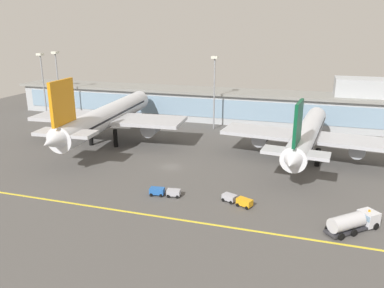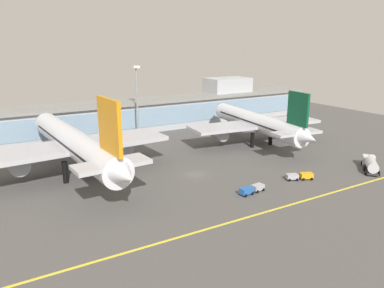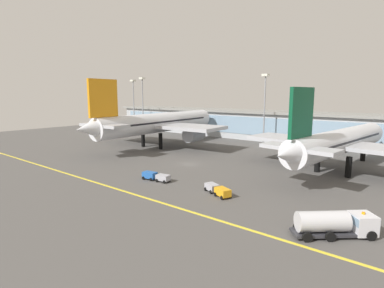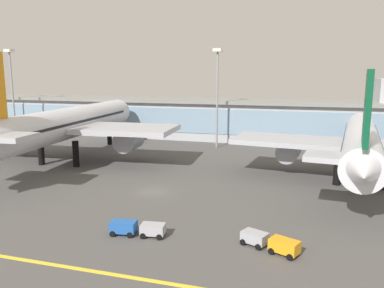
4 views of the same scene
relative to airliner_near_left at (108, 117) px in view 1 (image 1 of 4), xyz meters
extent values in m
plane|color=#514F4C|center=(22.30, -12.77, -7.02)|extent=(200.22, 200.22, 0.00)
cube|color=yellow|center=(22.30, -34.77, -7.02)|extent=(160.18, 0.50, 0.01)
cube|color=#ADB2B7|center=(22.30, 33.60, -2.45)|extent=(143.01, 12.00, 9.15)
cube|color=#84A3BC|center=(22.30, 27.55, -1.99)|extent=(137.29, 0.20, 5.86)
cube|color=gray|center=(22.30, 33.60, 2.53)|extent=(146.01, 14.00, 0.80)
cube|color=#ADB2B7|center=(65.21, 35.60, 5.13)|extent=(16.00, 10.00, 6.00)
cylinder|color=black|center=(-3.18, -3.61, -4.73)|extent=(1.10, 1.10, 4.59)
cylinder|color=black|center=(3.67, -3.11, -4.73)|extent=(1.10, 1.10, 4.59)
cylinder|color=black|center=(-1.32, 18.17, -4.73)|extent=(1.10, 1.10, 4.59)
cylinder|color=silver|center=(-0.03, 0.38, 0.14)|extent=(9.13, 47.23, 5.73)
cone|color=silver|center=(-1.86, 25.50, 0.14)|extent=(5.81, 5.54, 5.44)
cone|color=silver|center=(1.82, -25.02, 0.57)|extent=(5.32, 6.64, 4.87)
cube|color=#84A3BC|center=(-1.60, 21.91, 1.15)|extent=(4.58, 4.31, 1.72)
cube|color=black|center=(-0.03, 0.38, 0.57)|extent=(8.64, 39.74, 0.46)
cube|color=#B7BAC1|center=(-0.03, 0.38, -0.57)|extent=(41.01, 14.16, 0.92)
cylinder|color=#999EA8|center=(-11.41, 1.25, -2.84)|extent=(4.44, 6.38, 4.01)
cylinder|color=#999EA8|center=(11.10, 2.89, -2.84)|extent=(4.44, 6.38, 4.01)
cube|color=orange|center=(1.47, -20.21, 7.59)|extent=(1.30, 8.48, 9.17)
cube|color=#B7BAC1|center=(1.47, -20.21, 1.00)|extent=(13.24, 6.09, 0.73)
cylinder|color=black|center=(47.05, -1.86, -5.03)|extent=(1.10, 1.10, 3.98)
cylinder|color=black|center=(52.99, -2.52, -5.03)|extent=(1.10, 1.10, 3.98)
cylinder|color=black|center=(52.00, 15.77, -5.03)|extent=(1.10, 1.10, 3.98)
cylinder|color=silver|center=(50.36, 0.93, -0.80)|extent=(9.26, 39.60, 4.98)
cone|color=silver|center=(52.68, 21.94, -0.80)|extent=(5.19, 4.97, 4.73)
cone|color=silver|center=(48.02, -20.33, -0.43)|extent=(4.81, 5.91, 4.23)
cube|color=#84A3BC|center=(52.35, 18.90, 0.07)|extent=(4.09, 3.87, 1.49)
cube|color=black|center=(50.36, 0.93, -0.43)|extent=(8.62, 33.35, 0.40)
cube|color=#B7BAC1|center=(50.36, 0.93, -1.42)|extent=(39.49, 13.61, 0.80)
cylinder|color=#999EA8|center=(39.75, 3.53, -3.39)|extent=(4.02, 5.46, 3.49)
cylinder|color=#999EA8|center=(61.29, 1.15, -3.39)|extent=(4.02, 5.46, 3.49)
cube|color=#0C4C2D|center=(48.47, -16.25, 5.67)|extent=(1.37, 7.09, 7.97)
cube|color=#B7BAC1|center=(48.47, -16.25, -0.05)|extent=(12.78, 5.65, 0.64)
cylinder|color=black|center=(59.56, -26.95, -6.47)|extent=(1.02, 0.96, 1.10)
cylinder|color=black|center=(61.30, -28.88, -6.47)|extent=(1.02, 0.96, 1.10)
cylinder|color=black|center=(56.22, -29.96, -6.47)|extent=(1.02, 0.96, 1.10)
cylinder|color=black|center=(57.96, -31.90, -6.47)|extent=(1.02, 0.96, 1.10)
cylinder|color=black|center=(54.35, -31.65, -6.47)|extent=(1.02, 0.96, 1.10)
cylinder|color=black|center=(56.09, -33.58, -6.47)|extent=(1.02, 0.96, 1.10)
cube|color=#2D2D33|center=(57.22, -30.81, -6.57)|extent=(7.18, 6.80, 0.30)
cube|color=silver|center=(60.23, -28.10, -5.62)|extent=(3.48, 3.50, 2.20)
cube|color=#84A3BC|center=(60.23, -28.10, -5.14)|extent=(3.48, 3.48, 0.88)
cylinder|color=silver|center=(56.82, -31.17, -5.27)|extent=(5.69, 5.44, 2.30)
cube|color=orange|center=(60.23, -28.10, -4.40)|extent=(0.30, 0.40, 0.20)
cylinder|color=black|center=(24.15, -28.08, -6.72)|extent=(0.62, 0.27, 0.60)
cylinder|color=black|center=(23.96, -26.59, -6.72)|extent=(0.62, 0.27, 0.60)
cylinder|color=black|center=(25.95, -27.86, -6.72)|extent=(0.62, 0.27, 0.60)
cylinder|color=black|center=(25.77, -26.37, -6.72)|extent=(0.62, 0.27, 0.60)
cube|color=#235BB2|center=(24.96, -27.23, -6.17)|extent=(2.76, 1.81, 1.10)
cylinder|color=black|center=(27.29, -27.69, -6.72)|extent=(0.62, 0.25, 0.60)
cylinder|color=black|center=(27.11, -26.21, -6.72)|extent=(0.62, 0.25, 0.60)
cylinder|color=black|center=(28.96, -27.49, -6.72)|extent=(0.62, 0.25, 0.60)
cylinder|color=black|center=(28.78, -26.00, -6.72)|extent=(0.62, 0.25, 0.60)
cube|color=#A8A8B2|center=(28.03, -26.85, -6.22)|extent=(2.56, 1.78, 1.00)
cube|color=#2D2D33|center=(26.55, -27.03, -6.57)|extent=(0.61, 0.17, 0.08)
cylinder|color=black|center=(42.12, -26.74, -6.72)|extent=(0.63, 0.42, 0.60)
cylinder|color=black|center=(41.53, -28.12, -6.72)|extent=(0.63, 0.42, 0.60)
cylinder|color=black|center=(40.44, -26.03, -6.72)|extent=(0.63, 0.42, 0.60)
cylinder|color=black|center=(39.86, -27.41, -6.72)|extent=(0.63, 0.42, 0.60)
cube|color=orange|center=(40.99, -27.08, -6.17)|extent=(2.98, 2.40, 1.10)
cylinder|color=black|center=(39.20, -25.50, -6.72)|extent=(0.62, 0.40, 0.60)
cylinder|color=black|center=(38.62, -26.89, -6.72)|extent=(0.62, 0.40, 0.60)
cylinder|color=black|center=(37.66, -24.85, -6.72)|extent=(0.62, 0.40, 0.60)
cylinder|color=black|center=(37.07, -26.23, -6.72)|extent=(0.62, 0.40, 0.60)
cube|color=#A8A8B2|center=(38.14, -25.87, -6.22)|extent=(2.80, 2.32, 1.00)
cube|color=#2D2D33|center=(39.52, -26.45, -6.57)|extent=(0.59, 0.33, 0.08)
cylinder|color=gray|center=(-28.47, 19.16, 3.69)|extent=(0.44, 0.44, 21.43)
cube|color=silver|center=(-28.47, 19.16, 14.75)|extent=(1.80, 1.80, 0.70)
cylinder|color=gray|center=(23.30, 21.94, 3.41)|extent=(0.44, 0.44, 20.86)
cube|color=silver|center=(23.30, 21.94, 14.19)|extent=(1.80, 1.80, 0.70)
cylinder|color=gray|center=(-34.75, 19.80, 3.35)|extent=(0.44, 0.44, 20.73)
cube|color=silver|center=(-34.75, 19.80, 14.06)|extent=(1.80, 1.80, 0.70)
camera|label=1|loc=(49.68, -85.51, 22.20)|focal=35.21mm
camera|label=2|loc=(-16.59, -78.05, 20.77)|focal=34.54mm
camera|label=3|loc=(66.16, -65.27, 8.57)|focal=29.00mm
camera|label=4|loc=(42.32, -60.80, 9.20)|focal=36.04mm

